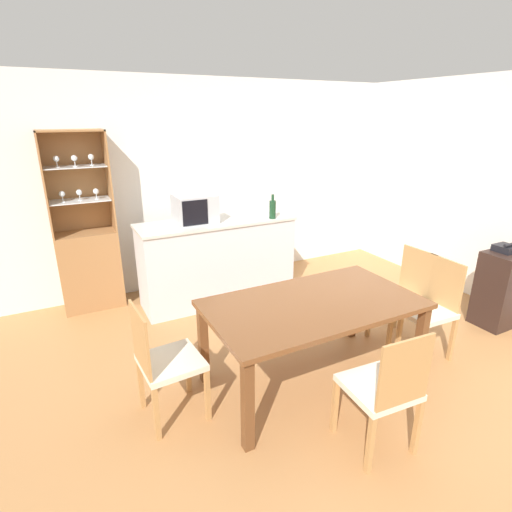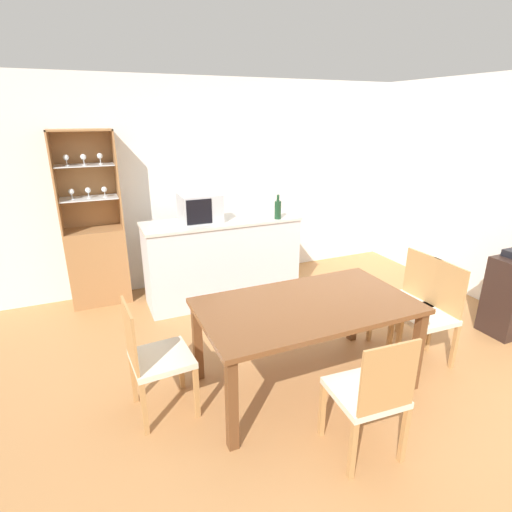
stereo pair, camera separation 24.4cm
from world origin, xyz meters
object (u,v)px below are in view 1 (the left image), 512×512
Objects in this scene: display_cabinet at (89,257)px; dining_chair_head_near at (383,389)px; dining_table at (313,312)px; wine_bottle at (273,209)px; side_cabinet at (507,287)px; telephone at (506,248)px; dining_chair_side_right_near at (428,309)px; microwave at (195,209)px; dining_chair_side_right_far at (404,296)px; dining_chair_side_left_far at (165,362)px.

dining_chair_head_near is at bearing -65.32° from display_cabinet.
dining_table is 1.76m from wine_bottle.
display_cabinet is 7.04× the size of wine_bottle.
telephone is at bearing 153.02° from side_cabinet.
microwave reaches higher than dining_chair_side_right_near.
microwave is 3.27m from telephone.
display_cabinet reaches higher than dining_chair_head_near.
microwave reaches higher than telephone.
microwave is at bearing 38.61° from dining_chair_side_right_far.
telephone is at bearing -83.33° from dining_chair_side_right_near.
display_cabinet is 2.74m from dining_table.
display_cabinet is 2.16× the size of dining_chair_side_right_near.
microwave reaches higher than side_cabinet.
dining_chair_side_right_far is 1.23m from telephone.
dining_chair_side_left_far is 2.35m from wine_bottle.
side_cabinet is (1.25, 0.04, -0.06)m from dining_chair_side_right_near.
telephone is (2.64, -1.91, -0.30)m from microwave.
side_cabinet is at bearing -103.25° from dining_chair_side_right_far.
side_cabinet is (2.41, -0.10, -0.25)m from dining_table.
display_cabinet is 3.44m from dining_chair_head_near.
dining_chair_side_left_far is at bearing 176.87° from telephone.
display_cabinet is at bearing 121.74° from dining_table.
dining_chair_side_right_far is 1.50m from dining_chair_head_near.
dining_chair_side_right_near and dining_chair_side_left_far have the same top height.
dining_chair_side_right_far reaches higher than side_cabinet.
wine_bottle reaches higher than side_cabinet.
dining_chair_side_right_near reaches higher than telephone.
microwave is (-1.48, 1.71, 0.67)m from dining_chair_side_right_far.
microwave reaches higher than dining_chair_side_left_far.
dining_chair_side_right_far is 1.00× the size of dining_chair_side_right_near.
dining_chair_side_right_far is 1.00× the size of dining_chair_head_near.
side_cabinet is (2.42, 0.70, -0.06)m from dining_chair_head_near.
dining_chair_side_left_far is 3.52m from telephone.
dining_chair_side_left_far is 1.14× the size of side_cabinet.
display_cabinet reaches higher than dining_table.
wine_bottle is 0.35× the size of side_cabinet.
dining_chair_side_right_near is 1.25m from side_cabinet.
dining_table is at bearing 85.18° from dining_chair_side_right_near.
dining_table is 1.95m from microwave.
display_cabinet is at bearing 160.34° from wine_bottle.
wine_bottle is at bearing -15.55° from microwave.
dining_chair_side_right_far is 2.34m from dining_chair_side_left_far.
side_cabinet is at bearing -26.98° from telephone.
side_cabinet is (3.58, -0.24, -0.06)m from dining_chair_side_left_far.
dining_table is 1.85× the size of dining_chair_side_left_far.
microwave reaches higher than dining_table.
dining_chair_head_near and dining_chair_side_left_far have the same top height.
display_cabinet is at bearing 157.36° from microwave.
dining_table is at bearing 79.50° from dining_chair_side_left_far.
wine_bottle is at bearing 136.86° from telephone.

